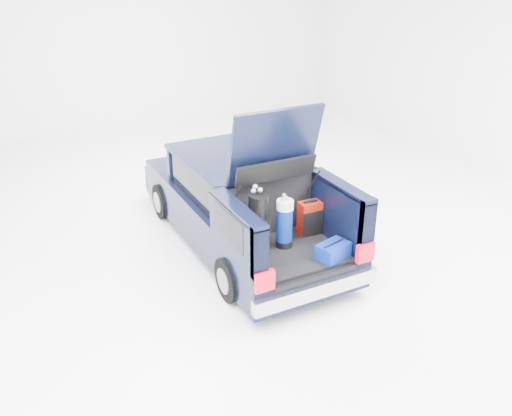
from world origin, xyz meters
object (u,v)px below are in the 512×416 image
car (238,202)px  black_golf_bag (257,223)px  blue_duffel (333,251)px  red_suitcase (310,218)px  blue_golf_bag (285,223)px

car → black_golf_bag: car is taller
blue_duffel → red_suitcase: bearing=68.7°
black_golf_bag → blue_duffel: size_ratio=1.96×
black_golf_bag → blue_golf_bag: bearing=-19.1°
red_suitcase → black_golf_bag: (-0.90, -0.11, 0.19)m
car → blue_duffel: car is taller
red_suitcase → blue_duffel: bearing=-94.6°
car → blue_golf_bag: car is taller
blue_golf_bag → blue_duffel: 0.74m
blue_golf_bag → blue_duffel: bearing=-53.7°
black_golf_bag → car: bearing=59.8°
car → blue_duffel: size_ratio=9.59×
red_suitcase → blue_golf_bag: blue_golf_bag is taller
black_golf_bag → blue_golf_bag: size_ratio=1.23×
red_suitcase → car: bearing=113.1°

